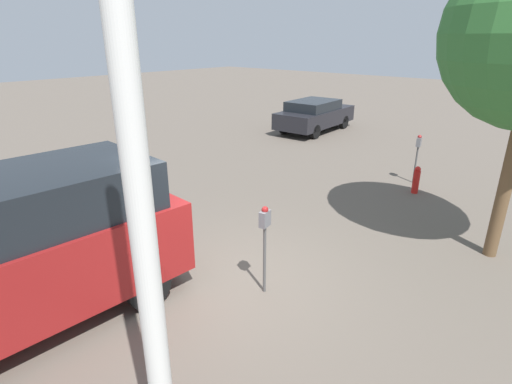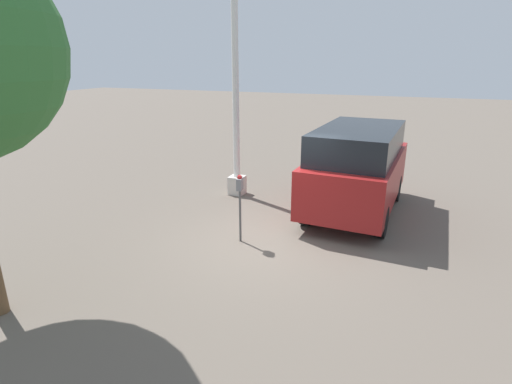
# 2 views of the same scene
# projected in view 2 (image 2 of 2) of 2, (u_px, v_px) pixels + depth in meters

# --- Properties ---
(ground_plane) EXTENTS (80.00, 80.00, 0.00)m
(ground_plane) POSITION_uv_depth(u_px,v_px,m) (267.00, 243.00, 8.87)
(ground_plane) COLOR #60564C
(parking_meter_near) EXTENTS (0.22, 0.14, 1.54)m
(parking_meter_near) POSITION_uv_depth(u_px,v_px,m) (240.00, 193.00, 8.60)
(parking_meter_near) COLOR #4C4C4C
(parking_meter_near) RESTS_ON ground
(lamp_post) EXTENTS (0.44, 0.44, 6.19)m
(lamp_post) POSITION_uv_depth(u_px,v_px,m) (236.00, 118.00, 11.39)
(lamp_post) COLOR beige
(lamp_post) RESTS_ON ground
(parked_van) EXTENTS (4.55, 2.26, 2.27)m
(parked_van) POSITION_uv_depth(u_px,v_px,m) (357.00, 167.00, 10.31)
(parked_van) COLOR maroon
(parked_van) RESTS_ON ground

